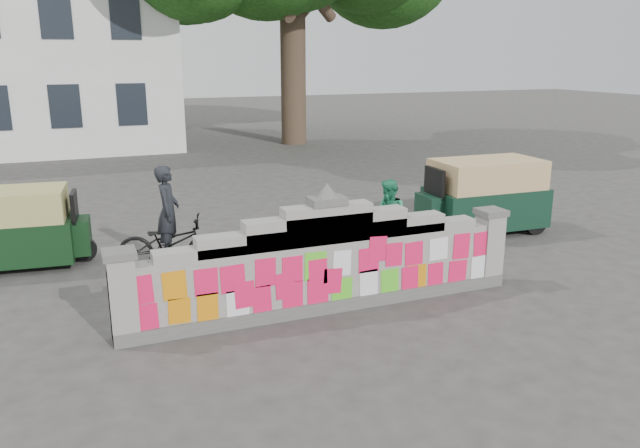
% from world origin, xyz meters
% --- Properties ---
extents(ground, '(100.00, 100.00, 0.00)m').
position_xyz_m(ground, '(0.00, 0.00, 0.00)').
color(ground, '#383533').
rests_on(ground, ground).
extents(parapet_wall, '(6.48, 0.44, 2.01)m').
position_xyz_m(parapet_wall, '(-0.00, -0.01, 0.75)').
color(parapet_wall, '#4C4C49').
rests_on(parapet_wall, ground).
extents(cyclist_bike, '(2.01, 1.22, 1.00)m').
position_xyz_m(cyclist_bike, '(-1.93, 2.85, 0.50)').
color(cyclist_bike, black).
rests_on(cyclist_bike, ground).
extents(cyclist_rider, '(0.58, 0.71, 1.69)m').
position_xyz_m(cyclist_rider, '(-1.93, 2.85, 0.85)').
color(cyclist_rider, black).
rests_on(cyclist_rider, ground).
extents(pedestrian, '(0.59, 0.75, 1.52)m').
position_xyz_m(pedestrian, '(2.19, 2.05, 0.76)').
color(pedestrian, '#279061').
rests_on(pedestrian, ground).
extents(rickshaw_left, '(2.72, 1.47, 1.47)m').
position_xyz_m(rickshaw_left, '(-4.61, 4.06, 0.76)').
color(rickshaw_left, black).
rests_on(rickshaw_left, ground).
extents(rickshaw_right, '(2.98, 1.47, 1.64)m').
position_xyz_m(rickshaw_right, '(4.91, 2.74, 0.85)').
color(rickshaw_right, black).
rests_on(rickshaw_right, ground).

